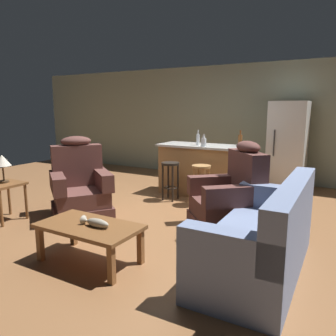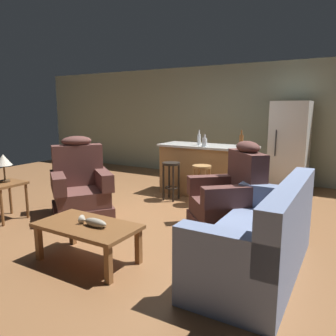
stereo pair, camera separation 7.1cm
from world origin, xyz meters
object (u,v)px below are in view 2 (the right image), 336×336
at_px(bottle_tall_green, 241,140).
at_px(recliner_near_lamp, 81,188).
at_px(refrigerator, 289,146).
at_px(couch, 261,239).
at_px(bar_stool_left, 171,174).
at_px(kitchen_island, 207,170).
at_px(bottle_short_amber, 205,142).
at_px(table_lamp, 3,161).
at_px(coffee_table, 87,229).
at_px(fish_figurine, 93,222).
at_px(end_table, 5,189).
at_px(bottle_wine_dark, 199,139).
at_px(bar_stool_right, 202,178).
at_px(recliner_near_island, 230,199).

bearing_deg(bottle_tall_green, recliner_near_lamp, -129.09).
bearing_deg(refrigerator, couch, -83.06).
distance_m(bar_stool_left, bottle_tall_green, 1.41).
height_order(kitchen_island, bottle_short_amber, bottle_short_amber).
relative_size(recliner_near_lamp, table_lamp, 2.93).
xyz_separation_m(bar_stool_left, refrigerator, (1.64, 1.83, 0.41)).
xyz_separation_m(coffee_table, refrigerator, (1.20, 4.37, 0.52)).
xyz_separation_m(bottle_tall_green, bottle_short_amber, (-0.54, -0.41, -0.03)).
xyz_separation_m(fish_figurine, kitchen_island, (-0.13, 3.18, 0.02)).
height_order(kitchen_island, refrigerator, refrigerator).
bearing_deg(refrigerator, bottle_short_amber, -129.58).
bearing_deg(coffee_table, bar_stool_left, 99.87).
bearing_deg(end_table, recliner_near_lamp, 44.67).
relative_size(recliner_near_lamp, bar_stool_left, 1.76).
relative_size(coffee_table, table_lamp, 2.68).
bearing_deg(end_table, fish_figurine, -10.60).
bearing_deg(end_table, refrigerator, 51.23).
height_order(recliner_near_lamp, bottle_wine_dark, bottle_wine_dark).
distance_m(refrigerator, bottle_short_amber, 1.87).
height_order(bar_stool_right, bottle_tall_green, bottle_tall_green).
bearing_deg(bar_stool_left, bottle_short_amber, 40.76).
bearing_deg(bottle_wine_dark, kitchen_island, 35.98).
xyz_separation_m(recliner_near_island, bottle_tall_green, (-0.42, 1.64, 0.64)).
xyz_separation_m(recliner_near_island, table_lamp, (-2.99, -1.29, 0.45)).
distance_m(table_lamp, bottle_tall_green, 3.91).
relative_size(end_table, refrigerator, 0.32).
xyz_separation_m(couch, recliner_near_island, (-0.68, 0.98, 0.08)).
height_order(table_lamp, bottle_tall_green, bottle_tall_green).
relative_size(coffee_table, bottle_tall_green, 3.84).
xyz_separation_m(recliner_near_lamp, kitchen_island, (1.21, 2.04, 0.06)).
bearing_deg(fish_figurine, couch, 25.24).
xyz_separation_m(couch, recliner_near_lamp, (-2.89, 0.41, 0.08)).
bearing_deg(kitchen_island, bottle_short_amber, -78.81).
bearing_deg(recliner_near_lamp, bar_stool_left, 97.59).
height_order(kitchen_island, bottle_wine_dark, bottle_wine_dark).
bearing_deg(coffee_table, bar_stool_right, 86.48).
bearing_deg(couch, kitchen_island, -56.52).
relative_size(recliner_near_island, bottle_tall_green, 4.19).
distance_m(recliner_near_island, bar_stool_left, 1.64).
height_order(bar_stool_right, bottle_wine_dark, bottle_wine_dark).
height_order(fish_figurine, bottle_short_amber, bottle_short_amber).
bearing_deg(fish_figurine, end_table, 169.40).
bearing_deg(recliner_near_lamp, bar_stool_right, 82.40).
distance_m(end_table, refrigerator, 5.13).
relative_size(coffee_table, couch, 0.57).
bearing_deg(coffee_table, bottle_short_amber, 89.66).
bearing_deg(recliner_near_lamp, couch, 29.05).
relative_size(fish_figurine, kitchen_island, 0.19).
distance_m(bottle_tall_green, bottle_wine_dark, 0.76).
height_order(end_table, bottle_wine_dark, bottle_wine_dark).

